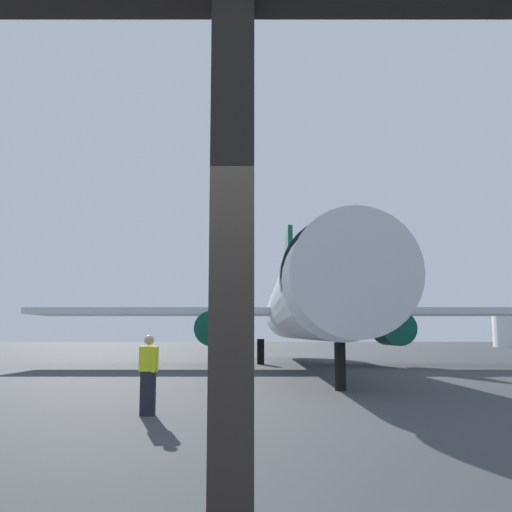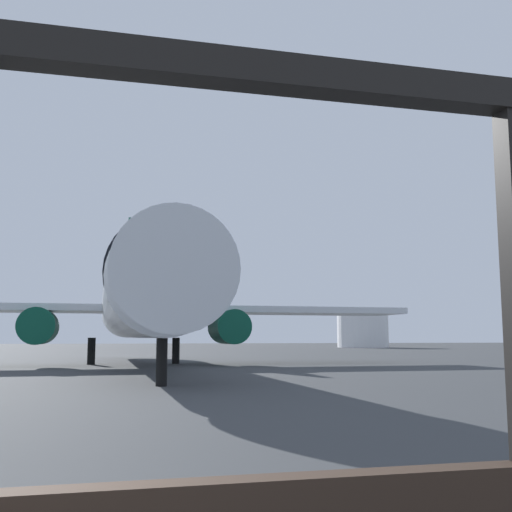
{
  "view_description": "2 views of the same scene",
  "coord_description": "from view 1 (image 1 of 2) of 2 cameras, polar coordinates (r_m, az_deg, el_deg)",
  "views": [
    {
      "loc": [
        0.11,
        -2.62,
        1.74
      ],
      "look_at": [
        0.09,
        17.2,
        4.47
      ],
      "focal_mm": 40.46,
      "sensor_mm": 36.0,
      "label": 1
    },
    {
      "loc": [
        0.87,
        -4.15,
        1.55
      ],
      "look_at": [
        4.65,
        11.03,
        3.6
      ],
      "focal_mm": 43.55,
      "sensor_mm": 36.0,
      "label": 2
    }
  ],
  "objects": [
    {
      "name": "ground_crew_worker",
      "position": [
        13.18,
        -10.55,
        -11.36
      ],
      "size": [
        0.4,
        0.48,
        1.74
      ],
      "color": "black",
      "rests_on": "ground"
    },
    {
      "name": "window_frame",
      "position": [
        2.66,
        -2.41,
        -17.86
      ],
      "size": [
        8.22,
        0.24,
        3.57
      ],
      "color": "#38281E",
      "rests_on": "ground"
    },
    {
      "name": "ground_plane",
      "position": [
        42.65,
        -0.11,
        -10.17
      ],
      "size": [
        220.0,
        220.0,
        0.0
      ],
      "primitive_type": "plane",
      "color": "#383A3D"
    },
    {
      "name": "airplane",
      "position": [
        32.01,
        4.86,
        -4.85
      ],
      "size": [
        31.6,
        33.58,
        10.3
      ],
      "color": "silver",
      "rests_on": "ground"
    }
  ]
}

